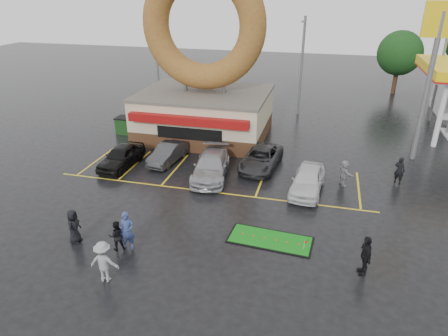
% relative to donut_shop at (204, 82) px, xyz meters
% --- Properties ---
extents(ground, '(120.00, 120.00, 0.00)m').
position_rel_donut_shop_xyz_m(ground, '(3.00, -12.97, -4.46)').
color(ground, black).
rests_on(ground, ground).
extents(donut_shop, '(10.20, 8.70, 13.50)m').
position_rel_donut_shop_xyz_m(donut_shop, '(0.00, 0.00, 0.00)').
color(donut_shop, '#472B19').
rests_on(donut_shop, ground).
extents(shell_sign, '(2.20, 0.36, 10.60)m').
position_rel_donut_shop_xyz_m(shell_sign, '(16.00, -0.97, 2.91)').
color(shell_sign, slate).
rests_on(shell_sign, ground).
extents(streetlight_left, '(0.40, 2.21, 9.00)m').
position_rel_donut_shop_xyz_m(streetlight_left, '(-7.00, 6.95, 0.32)').
color(streetlight_left, slate).
rests_on(streetlight_left, ground).
extents(streetlight_mid, '(0.40, 2.21, 9.00)m').
position_rel_donut_shop_xyz_m(streetlight_mid, '(7.00, 7.95, 0.32)').
color(streetlight_mid, slate).
rests_on(streetlight_mid, ground).
extents(streetlight_right, '(0.40, 2.21, 9.00)m').
position_rel_donut_shop_xyz_m(streetlight_right, '(19.00, 8.95, 0.32)').
color(streetlight_right, slate).
rests_on(streetlight_right, ground).
extents(tree_far_d, '(4.90, 4.90, 7.00)m').
position_rel_donut_shop_xyz_m(tree_far_d, '(17.00, 19.03, 0.07)').
color(tree_far_d, '#332114').
rests_on(tree_far_d, ground).
extents(car_black, '(2.05, 4.44, 1.47)m').
position_rel_donut_shop_xyz_m(car_black, '(-3.77, -7.45, -3.73)').
color(car_black, black).
rests_on(car_black, ground).
extents(car_dgrey, '(1.90, 4.12, 1.31)m').
position_rel_donut_shop_xyz_m(car_dgrey, '(-0.94, -5.95, -3.81)').
color(car_dgrey, '#2F3032').
rests_on(car_dgrey, ground).
extents(car_silver, '(2.79, 5.45, 1.51)m').
position_rel_donut_shop_xyz_m(car_silver, '(2.68, -7.49, -3.71)').
color(car_silver, '#9A9A9F').
rests_on(car_silver, ground).
extents(car_grey, '(2.71, 5.09, 1.36)m').
position_rel_donut_shop_xyz_m(car_grey, '(5.58, -5.25, -3.78)').
color(car_grey, '#2C2C2E').
rests_on(car_grey, ground).
extents(car_white, '(2.17, 4.59, 1.52)m').
position_rel_donut_shop_xyz_m(car_white, '(8.90, -8.05, -3.71)').
color(car_white, silver).
rests_on(car_white, ground).
extents(person_blue, '(0.80, 0.62, 1.96)m').
position_rel_donut_shop_xyz_m(person_blue, '(1.04, -16.03, -3.49)').
color(person_blue, navy).
rests_on(person_blue, ground).
extents(person_blackjkt, '(0.93, 0.87, 1.52)m').
position_rel_donut_shop_xyz_m(person_blackjkt, '(0.58, -16.22, -3.71)').
color(person_blackjkt, black).
rests_on(person_blackjkt, ground).
extents(person_hoodie, '(1.31, 0.85, 1.91)m').
position_rel_donut_shop_xyz_m(person_hoodie, '(1.15, -18.35, -3.51)').
color(person_hoodie, gray).
rests_on(person_hoodie, ground).
extents(person_bystander, '(0.65, 0.91, 1.75)m').
position_rel_donut_shop_xyz_m(person_bystander, '(-1.71, -16.18, -3.59)').
color(person_bystander, black).
rests_on(person_bystander, ground).
extents(person_cameraman, '(0.67, 1.17, 1.87)m').
position_rel_donut_shop_xyz_m(person_cameraman, '(11.77, -15.13, -3.53)').
color(person_cameraman, black).
rests_on(person_cameraman, ground).
extents(person_walker_near, '(1.13, 1.59, 1.66)m').
position_rel_donut_shop_xyz_m(person_walker_near, '(11.05, -6.55, -3.63)').
color(person_walker_near, gray).
rests_on(person_walker_near, ground).
extents(person_walker_far, '(0.77, 0.70, 1.76)m').
position_rel_donut_shop_xyz_m(person_walker_far, '(14.41, -5.45, -3.58)').
color(person_walker_far, black).
rests_on(person_walker_far, ground).
extents(dumpster, '(1.80, 1.21, 1.30)m').
position_rel_donut_shop_xyz_m(dumpster, '(-6.47, -1.11, -3.81)').
color(dumpster, '#1B4119').
rests_on(dumpster, ground).
extents(putting_green, '(4.24, 2.07, 0.52)m').
position_rel_donut_shop_xyz_m(putting_green, '(7.50, -13.70, -4.43)').
color(putting_green, black).
rests_on(putting_green, ground).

